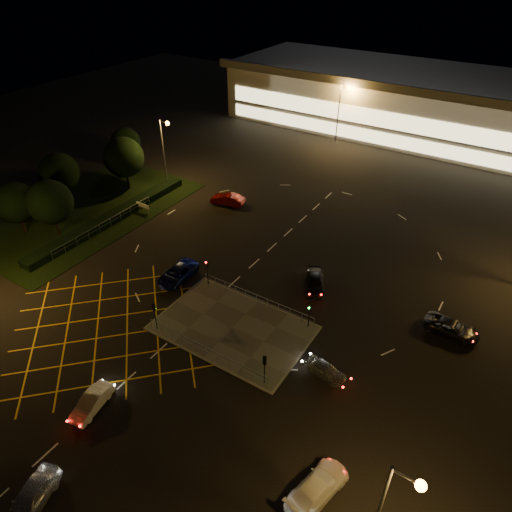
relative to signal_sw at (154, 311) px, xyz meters
The scene contains 25 objects.
ground 7.58m from the signal_sw, 56.28° to the left, with size 180.00×180.00×0.00m, color black.
pedestrian_island 7.57m from the signal_sw, 33.65° to the left, with size 14.00×9.00×0.12m, color #4C4944.
grass_verge 26.93m from the signal_sw, 153.45° to the left, with size 18.00×30.00×0.08m, color black.
hedge 22.55m from the signal_sw, 147.74° to the left, with size 2.00×26.00×1.00m, color black.
supermarket 68.13m from the signal_sw, 86.63° to the left, with size 72.00×26.50×10.50m.
streetlight_se 26.05m from the signal_sw, 18.14° to the right, with size 1.78×0.56×10.03m.
streetlight_nw 31.24m from the signal_sw, 129.19° to the left, with size 1.78×0.56×10.03m.
streetlight_far_left 54.44m from the signal_sw, 95.88° to the left, with size 1.78×0.56×10.03m.
signal_sw is the anchor object (origin of this frame).
signal_se 12.00m from the signal_sw, ahead, with size 0.28×0.30×3.15m.
signal_nw 7.99m from the signal_sw, 90.00° to the left, with size 0.28×0.30×3.15m.
signal_ne 14.41m from the signal_sw, 33.65° to the left, with size 0.28×0.30×3.15m.
tree_a 26.38m from the signal_sw, behind, with size 5.04×5.04×6.86m.
tree_b 30.55m from the signal_sw, 156.81° to the left, with size 5.40×5.40×7.35m.
tree_c 31.34m from the signal_sw, 140.20° to the left, with size 5.76×5.76×7.84m.
tree_d 39.73m from the signal_sw, 139.09° to the left, with size 4.68×4.68×6.37m.
tree_e 22.92m from the signal_sw, 164.76° to the left, with size 5.40×5.40×7.35m.
car_near_silver 17.28m from the signal_sw, 75.28° to the right, with size 1.86×4.62×1.58m, color #B0B3B8.
car_queue_white 9.70m from the signal_sw, 79.31° to the right, with size 1.41×4.05×1.33m, color silver.
car_left_blue 8.14m from the signal_sw, 116.02° to the left, with size 2.44×5.29×1.47m, color #0E1656.
car_far_dkgrey 17.05m from the signal_sw, 54.84° to the left, with size 1.84×4.52×1.31m, color black.
car_right_silver 16.43m from the signal_sw, 12.66° to the left, with size 1.47×3.65×1.24m, color #AFB2B6.
car_circ_red 25.58m from the signal_sw, 110.15° to the left, with size 1.66×4.75×1.57m, color maroon.
car_east_grey 27.81m from the signal_sw, 31.37° to the left, with size 2.32×5.03×1.40m, color black.
car_approach_white 20.76m from the signal_sw, 16.68° to the right, with size 2.12×5.21×1.51m, color silver.
Camera 1 is at (20.96, -27.63, 30.73)m, focal length 32.00 mm.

